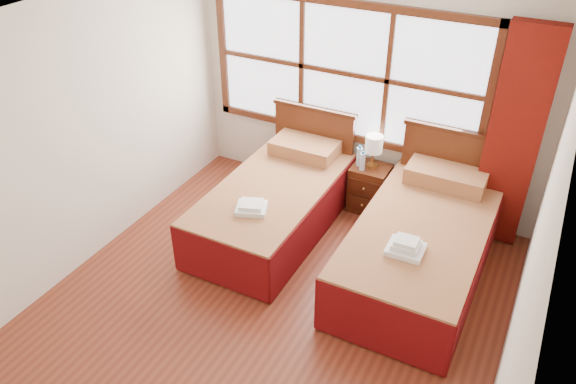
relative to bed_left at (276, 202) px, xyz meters
The scene contains 15 objects.
floor 1.36m from the bed_left, 65.31° to the right, with size 4.50×4.50×0.00m, color brown.
ceiling 2.63m from the bed_left, 65.31° to the right, with size 4.50×4.50×0.00m, color white.
wall_back 1.54m from the bed_left, 62.44° to the left, with size 4.00×4.00×0.00m, color silver.
wall_left 2.12m from the bed_left, 140.48° to the right, with size 4.50×4.50×0.00m, color silver.
wall_right 2.98m from the bed_left, 25.13° to the right, with size 4.50×4.50×0.00m, color silver.
window 1.58m from the bed_left, 73.54° to the left, with size 3.16×0.06×1.56m.
curtain 2.48m from the bed_left, 23.03° to the left, with size 0.50×0.16×2.30m, color maroon.
bed_left is the anchor object (origin of this frame).
bed_right 1.61m from the bed_left, ahead, with size 1.17×2.28×1.15m.
nightstand 1.12m from the bed_left, 45.75° to the left, with size 0.41×0.41×0.55m.
towels_left 0.62m from the bed_left, 87.07° to the right, with size 0.37×0.35×0.09m.
towels_right 1.71m from the bed_left, 18.92° to the right, with size 0.32×0.29×0.13m.
lamp 1.24m from the bed_left, 46.98° to the left, with size 0.19×0.19×0.38m.
bottle_near 1.06m from the bed_left, 50.73° to the left, with size 0.07×0.07×0.25m.
bottle_far 1.05m from the bed_left, 44.86° to the left, with size 0.06×0.06×0.23m.
Camera 1 is at (1.88, -3.22, 3.72)m, focal length 35.00 mm.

